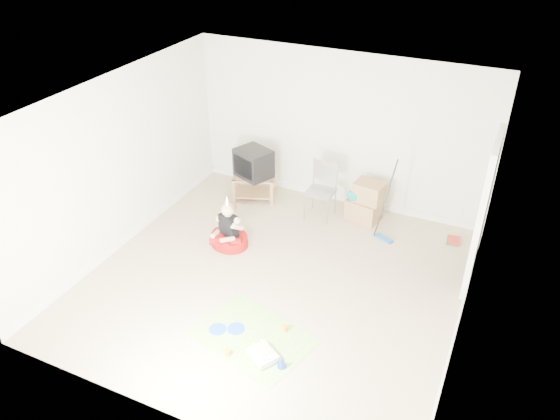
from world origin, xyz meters
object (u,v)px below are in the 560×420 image
at_px(cardboard_boxes, 365,202).
at_px(birthday_cake, 263,356).
at_px(crt_tv, 254,163).
at_px(tv_stand, 254,185).
at_px(seated_woman, 229,234).
at_px(folding_chair, 320,192).

relative_size(cardboard_boxes, birthday_cake, 1.61).
distance_m(crt_tv, cardboard_boxes, 1.99).
distance_m(tv_stand, seated_woman, 1.46).
bearing_deg(tv_stand, crt_tv, 0.00).
xyz_separation_m(tv_stand, seated_woman, (0.30, -1.43, -0.07)).
bearing_deg(folding_chair, seated_woman, -125.35).
relative_size(crt_tv, seated_woman, 0.65).
bearing_deg(folding_chair, crt_tv, 176.38).
bearing_deg(seated_woman, tv_stand, 101.86).
xyz_separation_m(crt_tv, birthday_cake, (1.80, -3.30, -0.64)).
distance_m(cardboard_boxes, seated_woman, 2.30).
bearing_deg(crt_tv, seated_woman, -55.42).
bearing_deg(folding_chair, birthday_cake, -80.45).
distance_m(tv_stand, cardboard_boxes, 1.96).
bearing_deg(seated_woman, crt_tv, 101.86).
relative_size(seated_woman, birthday_cake, 2.10).
height_order(folding_chair, cardboard_boxes, folding_chair).
bearing_deg(crt_tv, tv_stand, 0.00).
bearing_deg(tv_stand, seated_woman, -78.14).
bearing_deg(birthday_cake, cardboard_boxes, 87.48).
distance_m(cardboard_boxes, birthday_cake, 3.48).
xyz_separation_m(tv_stand, cardboard_boxes, (1.95, 0.17, 0.06)).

